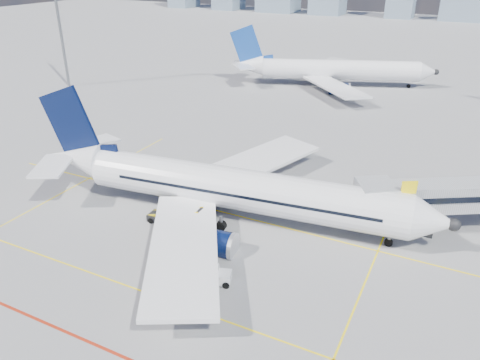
% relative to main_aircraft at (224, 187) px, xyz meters
% --- Properties ---
extents(ground, '(420.00, 420.00, 0.00)m').
position_rel_main_aircraft_xyz_m(ground, '(1.38, -7.41, -3.22)').
color(ground, '#939396').
rests_on(ground, ground).
extents(apron_markings, '(90.00, 35.12, 0.01)m').
position_rel_main_aircraft_xyz_m(apron_markings, '(0.81, -11.32, -3.21)').
color(apron_markings, yellow).
rests_on(apron_markings, ground).
extents(floodlight_mast_nw, '(3.20, 0.61, 25.45)m').
position_rel_main_aircraft_xyz_m(floodlight_mast_nw, '(-53.62, 32.59, 10.37)').
color(floodlight_mast_nw, slate).
rests_on(floodlight_mast_nw, ground).
extents(main_aircraft, '(42.54, 37.00, 12.45)m').
position_rel_main_aircraft_xyz_m(main_aircraft, '(0.00, 0.00, 0.00)').
color(main_aircraft, white).
rests_on(main_aircraft, ground).
extents(second_aircraft, '(39.93, 33.90, 12.10)m').
position_rel_main_aircraft_xyz_m(second_aircraft, '(-5.91, 56.28, 0.00)').
color(second_aircraft, white).
rests_on(second_aircraft, ground).
extents(baggage_tug, '(2.65, 2.08, 1.63)m').
position_rel_main_aircraft_xyz_m(baggage_tug, '(4.51, -9.87, -2.43)').
color(baggage_tug, white).
rests_on(baggage_tug, ground).
extents(cargo_dolly, '(3.35, 2.12, 1.70)m').
position_rel_main_aircraft_xyz_m(cargo_dolly, '(1.27, -10.75, -2.28)').
color(cargo_dolly, black).
rests_on(cargo_dolly, ground).
extents(belt_loader, '(5.96, 1.76, 2.42)m').
position_rel_main_aircraft_xyz_m(belt_loader, '(-4.07, -3.80, -2.59)').
color(belt_loader, black).
rests_on(belt_loader, ground).
extents(ramp_worker, '(0.51, 0.67, 1.65)m').
position_rel_main_aircraft_xyz_m(ramp_worker, '(4.00, -9.11, -2.39)').
color(ramp_worker, yellow).
rests_on(ramp_worker, ground).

